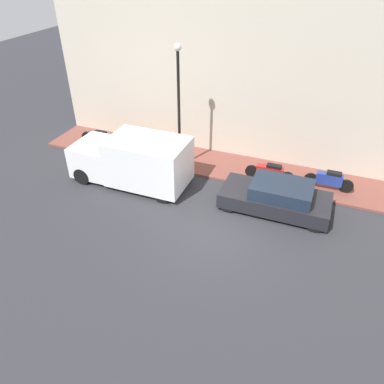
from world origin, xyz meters
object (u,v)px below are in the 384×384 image
Objects in this scene: parked_car at (277,197)px; motorcycle_blue at (329,180)px; delivery_van at (132,160)px; motorcycle_black at (99,137)px; motorcycle_red at (270,172)px; streetlamp at (179,96)px.

parked_car is 2.08× the size of motorcycle_blue.
motorcycle_black is at bearing 54.69° from delivery_van.
motorcycle_black is (0.20, 8.60, -0.01)m from motorcycle_red.
parked_car is at bearing -102.52° from motorcycle_black.
delivery_van reaches higher than motorcycle_red.
motorcycle_blue is at bearing -89.74° from motorcycle_black.
parked_car is 2.74m from motorcycle_blue.
parked_car is 6.06m from delivery_van.
streetlamp is at bearing 71.10° from parked_car.
motorcycle_black is at bearing 84.35° from streetlamp.
streetlamp is at bearing -37.30° from delivery_van.
delivery_van is 2.36× the size of motorcycle_red.
motorcycle_black is 5.41m from streetlamp.
parked_car reaches higher than motorcycle_black.
delivery_van is 3.26m from streetlamp.
motorcycle_red is at bearing -86.41° from streetlamp.
parked_car reaches higher than motorcycle_red.
delivery_van is at bearing -125.31° from motorcycle_black.
streetlamp is (1.81, -1.38, 2.33)m from delivery_van.
streetlamp is (-0.50, 6.42, 2.85)m from motorcycle_blue.
parked_car is 1.95× the size of motorcycle_red.
motorcycle_blue is (2.31, -7.80, -0.52)m from delivery_van.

